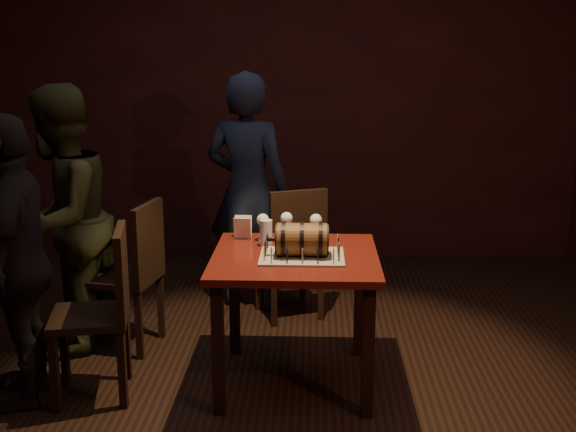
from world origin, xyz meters
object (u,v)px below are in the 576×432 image
(chair_left_front, at_px, (104,304))
(wine_glass_left, at_px, (263,221))
(pub_table, at_px, (295,274))
(person_left_front, at_px, (17,262))
(chair_left_rear, at_px, (134,267))
(barrel_cake, at_px, (302,239))
(pint_of_ale, at_px, (266,233))
(wine_glass_right, at_px, (316,221))
(person_left_rear, at_px, (61,221))
(person_back, at_px, (248,192))
(wine_glass_mid, at_px, (287,219))
(chair_back, at_px, (293,246))

(chair_left_front, bearing_deg, wine_glass_left, 29.66)
(pub_table, height_order, person_left_front, person_left_front)
(person_left_front, bearing_deg, chair_left_rear, 139.16)
(pub_table, bearing_deg, barrel_cake, -55.17)
(pint_of_ale, bearing_deg, wine_glass_right, 22.41)
(person_left_rear, relative_size, person_left_front, 1.07)
(chair_left_rear, distance_m, person_back, 1.05)
(chair_left_front, xyz_separation_m, person_left_rear, (-0.42, 0.60, 0.30))
(person_left_front, bearing_deg, wine_glass_right, 99.88)
(wine_glass_mid, height_order, pint_of_ale, wine_glass_mid)
(wine_glass_left, bearing_deg, chair_left_front, -150.34)
(chair_left_rear, distance_m, person_left_rear, 0.52)
(barrel_cake, xyz_separation_m, chair_left_front, (-1.05, -0.13, -0.33))
(pub_table, height_order, wine_glass_left, wine_glass_left)
(pub_table, height_order, barrel_cake, barrel_cake)
(barrel_cake, distance_m, wine_glass_mid, 0.39)
(pint_of_ale, relative_size, person_left_front, 0.10)
(pub_table, distance_m, person_back, 1.29)
(wine_glass_mid, bearing_deg, person_back, 109.17)
(barrel_cake, bearing_deg, wine_glass_right, 77.66)
(chair_back, bearing_deg, chair_left_rear, -151.94)
(chair_left_front, distance_m, person_left_rear, 0.79)
(barrel_cake, bearing_deg, wine_glass_mid, 104.41)
(pub_table, height_order, wine_glass_mid, wine_glass_mid)
(pint_of_ale, bearing_deg, person_back, 100.85)
(barrel_cake, distance_m, person_left_rear, 1.54)
(wine_glass_left, height_order, person_left_front, person_left_front)
(chair_back, height_order, person_left_front, person_left_front)
(pub_table, bearing_deg, wine_glass_right, 68.58)
(wine_glass_right, bearing_deg, wine_glass_left, -178.58)
(chair_left_front, bearing_deg, wine_glass_right, 22.81)
(pub_table, xyz_separation_m, person_left_front, (-1.44, -0.25, 0.13))
(chair_left_front, xyz_separation_m, person_left_front, (-0.43, -0.06, 0.25))
(pub_table, distance_m, person_left_rear, 1.50)
(wine_glass_right, relative_size, person_left_rear, 0.10)
(pub_table, distance_m, wine_glass_left, 0.41)
(barrel_cake, xyz_separation_m, wine_glass_left, (-0.23, 0.33, 0.02))
(person_back, distance_m, person_left_rear, 1.33)
(wine_glass_mid, relative_size, person_back, 0.10)
(chair_back, bearing_deg, pub_table, -87.64)
(person_back, bearing_deg, chair_back, 159.94)
(chair_left_rear, height_order, person_back, person_back)
(chair_left_rear, bearing_deg, pub_table, -24.11)
(wine_glass_right, distance_m, chair_back, 0.78)
(wine_glass_right, height_order, pint_of_ale, wine_glass_right)
(wine_glass_mid, xyz_separation_m, pint_of_ale, (-0.11, -0.15, -0.04))
(wine_glass_right, bearing_deg, chair_back, 102.59)
(pub_table, bearing_deg, wine_glass_mid, 100.40)
(wine_glass_right, bearing_deg, pint_of_ale, -157.59)
(wine_glass_left, distance_m, chair_left_rear, 0.90)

